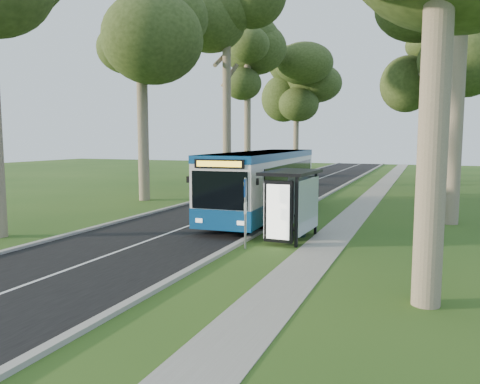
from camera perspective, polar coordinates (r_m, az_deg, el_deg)
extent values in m
plane|color=#254A17|center=(19.11, 1.79, -5.37)|extent=(120.00, 120.00, 0.00)
cube|color=black|center=(29.56, 2.05, -1.15)|extent=(7.00, 100.00, 0.02)
cube|color=#9E9B93|center=(28.57, 8.67, -1.39)|extent=(0.25, 100.00, 0.12)
cube|color=#9E9B93|center=(30.90, -4.07, -0.74)|extent=(0.25, 100.00, 0.12)
cube|color=white|center=(29.56, 2.05, -1.13)|extent=(0.12, 100.00, 0.00)
cube|color=gray|center=(28.06, 14.65, -1.77)|extent=(1.50, 100.00, 0.02)
cube|color=white|center=(23.90, 2.95, 1.41)|extent=(3.12, 12.41, 2.92)
cube|color=navy|center=(24.02, 2.93, -1.09)|extent=(3.15, 12.44, 0.82)
cube|color=navy|center=(23.82, 2.96, 4.52)|extent=(3.15, 12.44, 0.33)
cube|color=black|center=(18.18, -3.35, 0.24)|extent=(2.31, 0.15, 1.49)
cube|color=yellow|center=(18.07, -3.42, 3.46)|extent=(1.84, 0.10, 0.23)
cube|color=black|center=(18.46, -3.23, -4.18)|extent=(2.46, 0.23, 0.31)
cylinder|color=black|center=(21.00, -3.44, -2.83)|extent=(0.34, 1.08, 1.07)
cylinder|color=black|center=(20.13, 2.56, -3.23)|extent=(0.34, 1.08, 1.07)
cylinder|color=black|center=(27.79, 3.06, -0.56)|extent=(0.34, 1.08, 1.07)
cylinder|color=black|center=(27.14, 7.71, -0.77)|extent=(0.34, 1.08, 1.07)
cylinder|color=gray|center=(16.65, 0.66, -2.65)|extent=(0.08, 0.08, 2.56)
cube|color=navy|center=(16.53, 0.66, 0.50)|extent=(0.11, 0.36, 0.63)
cylinder|color=yellow|center=(16.52, 0.55, 1.04)|extent=(0.06, 0.22, 0.23)
cube|color=white|center=(16.61, 0.66, -1.95)|extent=(0.11, 0.31, 0.41)
cube|color=black|center=(17.02, 7.11, -2.48)|extent=(0.11, 0.11, 2.57)
cube|color=black|center=(19.56, 9.07, -1.35)|extent=(0.11, 0.11, 2.57)
cube|color=black|center=(18.30, 6.29, 2.41)|extent=(1.84, 3.21, 0.12)
cube|color=silver|center=(18.25, 8.42, -1.57)|extent=(0.16, 2.62, 2.06)
cube|color=black|center=(17.07, 4.93, -2.42)|extent=(1.09, 0.21, 2.26)
cube|color=white|center=(16.99, 4.85, -2.46)|extent=(0.87, 0.06, 2.01)
cube|color=black|center=(18.79, 7.37, -4.18)|extent=(0.47, 1.87, 0.06)
cylinder|color=black|center=(19.04, 7.32, -4.18)|extent=(0.47, 0.47, 0.84)
cylinder|color=black|center=(18.96, 7.34, -2.88)|extent=(0.50, 0.50, 0.05)
imported|color=silver|center=(39.74, 0.98, 1.87)|extent=(2.38, 4.64, 1.51)
imported|color=#B2B4BA|center=(49.37, 4.01, 2.85)|extent=(1.78, 5.11, 1.68)
cylinder|color=#7A6B56|center=(30.72, -11.79, 9.88)|extent=(0.69, 0.69, 11.66)
ellipsoid|color=#293B16|center=(31.71, -12.07, 21.06)|extent=(5.20, 5.20, 7.99)
cylinder|color=#7A6B56|center=(38.82, -1.62, 9.24)|extent=(0.69, 0.69, 11.64)
ellipsoid|color=#293B16|center=(39.60, -1.64, 18.17)|extent=(5.20, 5.20, 7.98)
cylinder|color=#7A6B56|center=(48.83, 0.92, 8.62)|extent=(0.69, 0.69, 11.55)
ellipsoid|color=#293B16|center=(49.44, 0.93, 15.71)|extent=(5.20, 5.20, 7.92)
cylinder|color=#7A6B56|center=(57.56, 6.86, 7.60)|extent=(0.65, 0.65, 10.28)
ellipsoid|color=#293B16|center=(57.93, 6.93, 12.98)|extent=(5.20, 5.20, 7.05)
cylinder|color=#7A6B56|center=(11.67, 22.77, 12.99)|extent=(0.67, 0.67, 10.68)
cylinder|color=#7A6B56|center=(23.75, 24.92, 12.04)|extent=(0.73, 0.73, 12.94)
cylinder|color=#7A6B56|center=(35.60, 22.66, 7.74)|extent=(0.65, 0.65, 10.06)
ellipsoid|color=#293B16|center=(36.17, 23.04, 16.18)|extent=(5.20, 5.20, 6.90)
cylinder|color=#7A6B56|center=(47.63, 23.93, 7.28)|extent=(0.65, 0.65, 10.15)
ellipsoid|color=#293B16|center=(48.06, 24.23, 13.68)|extent=(5.20, 5.20, 6.96)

